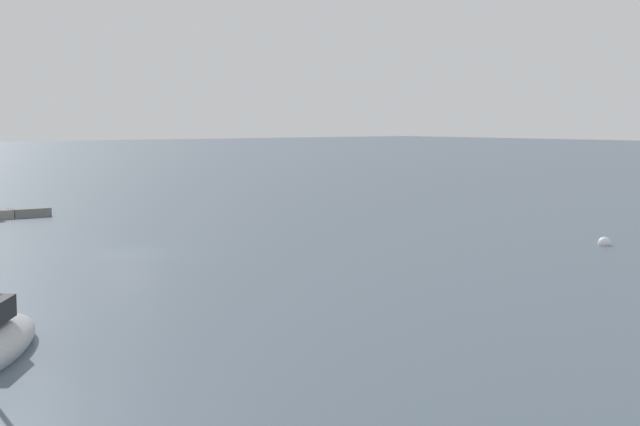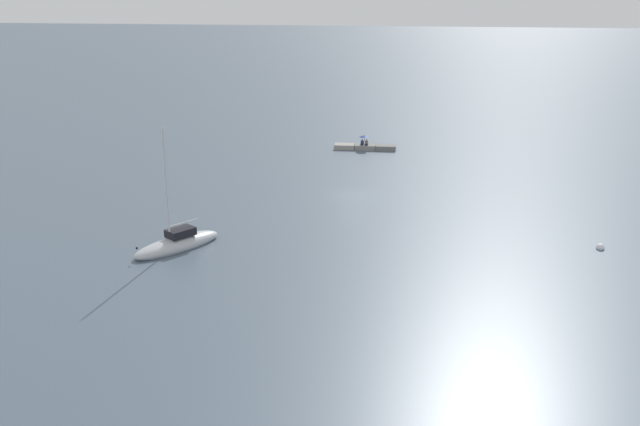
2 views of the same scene
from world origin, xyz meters
name	(u,v)px [view 2 (image 2 of 2)]	position (x,y,z in m)	size (l,w,h in m)	color
ground_plane	(352,195)	(0.00, 0.00, 0.00)	(500.00, 500.00, 0.00)	#475666
seawall_pier	(365,147)	(0.00, -20.79, 0.30)	(7.84, 1.69, 0.59)	slate
person_seated_grey_left	(366,143)	(-0.18, -20.69, 0.85)	(0.40, 0.61, 0.73)	#1E2333
person_seated_blue_right	(362,143)	(0.38, -20.79, 0.85)	(0.40, 0.61, 0.73)	#1E2333
umbrella_open_navy	(364,136)	(0.10, -20.76, 1.71)	(1.33, 1.33, 1.29)	black
sailboat_grey_far	(177,244)	(12.97, 16.83, 0.40)	(6.78, 7.91, 10.54)	#ADB2B7
mooring_buoy_mid	(600,248)	(-21.45, 12.72, 0.12)	(0.68, 0.68, 0.68)	white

